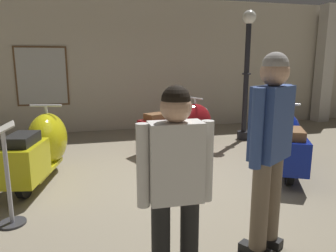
# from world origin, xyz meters

# --- Properties ---
(ground_plane) EXTENTS (60.00, 60.00, 0.00)m
(ground_plane) POSITION_xyz_m (0.00, 0.00, 0.00)
(ground_plane) COLOR gray
(showroom_back_wall) EXTENTS (18.00, 0.63, 3.24)m
(showroom_back_wall) POSITION_xyz_m (0.17, 3.77, 1.62)
(showroom_back_wall) COLOR #BCB29E
(showroom_back_wall) RESTS_ON ground
(scooter_0) EXTENTS (0.84, 1.80, 1.06)m
(scooter_0) POSITION_xyz_m (-1.94, 0.56, 0.48)
(scooter_0) COLOR black
(scooter_0) RESTS_ON ground
(scooter_1) EXTENTS (1.69, 1.05, 1.00)m
(scooter_1) POSITION_xyz_m (0.57, 1.61, 0.46)
(scooter_1) COLOR black
(scooter_1) RESTS_ON ground
(scooter_2) EXTENTS (1.21, 1.72, 1.03)m
(scooter_2) POSITION_xyz_m (1.75, 0.01, 0.47)
(scooter_2) COLOR black
(scooter_2) RESTS_ON ground
(lamppost) EXTENTS (0.28, 0.28, 2.74)m
(lamppost) POSITION_xyz_m (2.08, 1.98, 1.51)
(lamppost) COLOR black
(lamppost) RESTS_ON ground
(visitor_0) EXTENTS (0.52, 0.43, 1.78)m
(visitor_0) POSITION_xyz_m (0.24, -1.91, 1.03)
(visitor_0) COLOR black
(visitor_0) RESTS_ON ground
(visitor_1) EXTENTS (0.53, 0.25, 1.56)m
(visitor_1) POSITION_xyz_m (-0.71, -2.28, 0.90)
(visitor_1) COLOR black
(visitor_1) RESTS_ON ground
(info_stanchion) EXTENTS (0.29, 0.36, 1.10)m
(info_stanchion) POSITION_xyz_m (-2.09, -0.81, 0.46)
(info_stanchion) COLOR #333338
(info_stanchion) RESTS_ON ground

